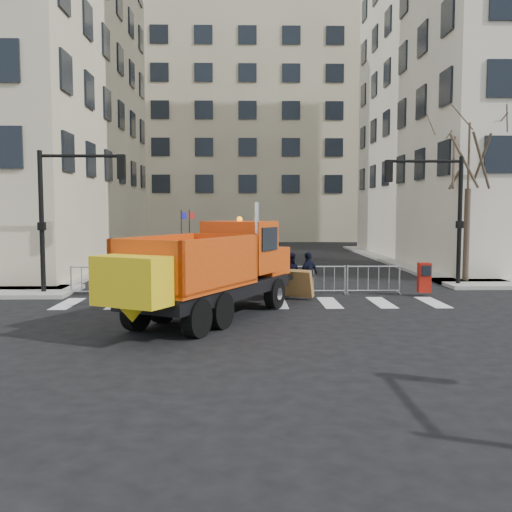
{
  "coord_description": "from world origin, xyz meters",
  "views": [
    {
      "loc": [
        -0.51,
        -13.94,
        3.2
      ],
      "look_at": [
        -0.12,
        2.5,
        1.87
      ],
      "focal_mm": 40.0,
      "sensor_mm": 36.0,
      "label": 1
    }
  ],
  "objects_px": {
    "worker": "(142,266)",
    "newspaper_box": "(424,278)",
    "cop_a": "(277,278)",
    "plow_truck": "(209,268)",
    "cop_c": "(309,274)",
    "cop_b": "(290,274)"
  },
  "relations": [
    {
      "from": "worker",
      "to": "newspaper_box",
      "type": "height_order",
      "value": "worker"
    },
    {
      "from": "cop_a",
      "to": "worker",
      "type": "height_order",
      "value": "worker"
    },
    {
      "from": "newspaper_box",
      "to": "worker",
      "type": "bearing_deg",
      "value": -174.57
    },
    {
      "from": "plow_truck",
      "to": "cop_a",
      "type": "distance_m",
      "value": 4.25
    },
    {
      "from": "plow_truck",
      "to": "newspaper_box",
      "type": "xyz_separation_m",
      "value": [
        7.74,
        4.39,
        -0.83
      ]
    },
    {
      "from": "plow_truck",
      "to": "cop_c",
      "type": "xyz_separation_m",
      "value": [
        3.43,
        4.46,
        -0.7
      ]
    },
    {
      "from": "plow_truck",
      "to": "newspaper_box",
      "type": "bearing_deg",
      "value": -32.73
    },
    {
      "from": "cop_b",
      "to": "worker",
      "type": "bearing_deg",
      "value": 12.33
    },
    {
      "from": "cop_a",
      "to": "cop_c",
      "type": "bearing_deg",
      "value": 179.61
    },
    {
      "from": "cop_b",
      "to": "cop_c",
      "type": "height_order",
      "value": "cop_c"
    },
    {
      "from": "worker",
      "to": "cop_a",
      "type": "bearing_deg",
      "value": -49.06
    },
    {
      "from": "plow_truck",
      "to": "cop_b",
      "type": "distance_m",
      "value": 5.28
    },
    {
      "from": "cop_c",
      "to": "cop_a",
      "type": "bearing_deg",
      "value": -9.04
    },
    {
      "from": "cop_a",
      "to": "worker",
      "type": "relative_size",
      "value": 0.8
    },
    {
      "from": "cop_a",
      "to": "worker",
      "type": "bearing_deg",
      "value": -45.65
    },
    {
      "from": "cop_a",
      "to": "newspaper_box",
      "type": "distance_m",
      "value": 5.58
    },
    {
      "from": "plow_truck",
      "to": "cop_a",
      "type": "bearing_deg",
      "value": -4.39
    },
    {
      "from": "cop_a",
      "to": "cop_c",
      "type": "distance_m",
      "value": 1.52
    },
    {
      "from": "cop_b",
      "to": "plow_truck",
      "type": "bearing_deg",
      "value": 68.59
    },
    {
      "from": "worker",
      "to": "cop_b",
      "type": "bearing_deg",
      "value": -38.66
    },
    {
      "from": "worker",
      "to": "newspaper_box",
      "type": "distance_m",
      "value": 10.42
    },
    {
      "from": "plow_truck",
      "to": "cop_c",
      "type": "distance_m",
      "value": 5.67
    }
  ]
}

